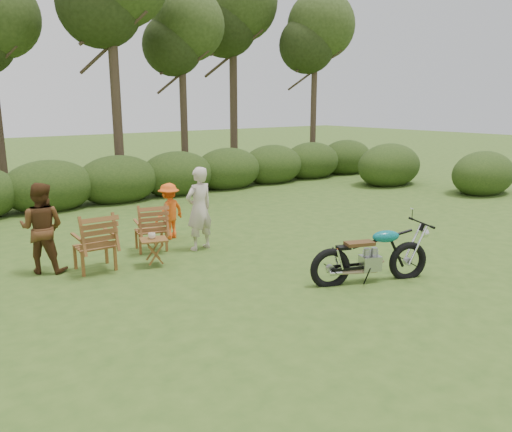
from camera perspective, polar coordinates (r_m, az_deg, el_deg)
ground at (r=8.36m, az=9.11°, el=-7.89°), size 80.00×80.00×0.00m
tree_line at (r=16.32m, az=-15.52°, el=15.54°), size 22.52×11.62×8.14m
motorcycle at (r=8.67m, az=12.78°, el=-7.27°), size 2.14×1.46×1.14m
lawn_chair_right at (r=10.40m, az=-11.83°, el=-3.80°), size 0.81×0.81×0.97m
lawn_chair_left at (r=9.47m, az=-17.82°, el=-5.85°), size 0.76×0.76×1.05m
side_table at (r=9.34m, az=-11.55°, el=-4.09°), size 0.59×0.54×0.51m
cup at (r=9.28m, az=-11.82°, el=-2.23°), size 0.15×0.15×0.11m
adult_a at (r=10.30m, az=-6.40°, el=-3.76°), size 0.66×0.48×1.69m
adult_b at (r=9.68m, az=-22.85°, el=-5.85°), size 0.99×0.96×1.60m
child at (r=11.19m, az=-9.76°, el=-2.52°), size 0.90×0.69×1.23m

